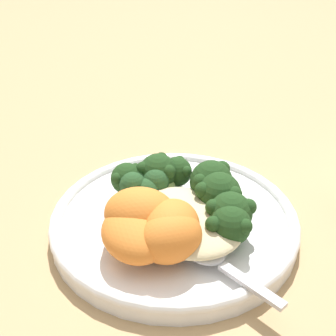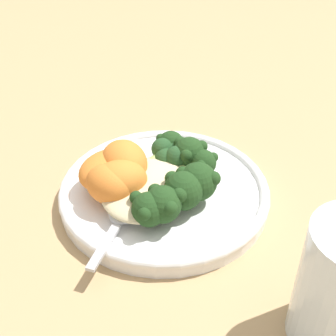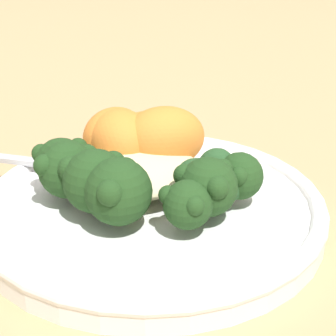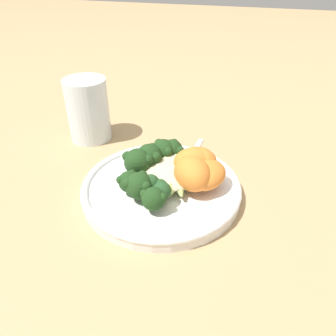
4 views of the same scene
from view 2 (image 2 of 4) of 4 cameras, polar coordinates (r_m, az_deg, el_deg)
The scene contains 16 objects.
ground_plane at distance 0.57m, azimuth -1.32°, elevation -2.36°, with size 4.00×4.00×0.00m, color tan.
plate at distance 0.54m, azimuth -0.45°, elevation -2.88°, with size 0.24×0.24×0.02m.
quinoa_mound at distance 0.51m, azimuth -3.18°, elevation -2.42°, with size 0.11×0.10×0.02m, color beige.
broccoli_stalk_0 at distance 0.49m, azimuth -2.52°, elevation -4.08°, with size 0.12×0.07×0.04m.
broccoli_stalk_1 at distance 0.49m, azimuth -1.05°, elevation -3.91°, with size 0.09×0.07×0.04m.
broccoli_stalk_2 at distance 0.50m, azimuth 1.26°, elevation -2.55°, with size 0.07×0.10×0.04m.
broccoli_stalk_3 at distance 0.51m, azimuth 2.74°, elevation -1.60°, with size 0.04×0.10×0.04m.
broccoli_stalk_4 at distance 0.54m, azimuth 2.86°, elevation 0.29°, with size 0.06×0.09×0.03m.
broccoli_stalk_5 at distance 0.55m, azimuth 1.90°, elevation 1.48°, with size 0.07×0.08×0.04m.
broccoli_stalk_6 at distance 0.56m, azimuth -0.64°, elevation 1.85°, with size 0.10×0.05×0.03m.
sweet_potato_chunk_0 at distance 0.51m, azimuth -5.93°, elevation -1.58°, with size 0.06×0.05×0.04m, color orange.
sweet_potato_chunk_1 at distance 0.53m, azimuth -5.37°, elevation 0.67°, with size 0.06×0.05×0.05m, color orange.
sweet_potato_chunk_2 at distance 0.53m, azimuth -7.40°, elevation -0.22°, with size 0.07×0.06×0.04m, color orange.
sweet_potato_chunk_3 at distance 0.50m, azimuth -7.09°, elevation -2.01°, with size 0.06×0.04×0.04m, color orange.
kale_tuft at distance 0.56m, azimuth 0.57°, elevation 1.69°, with size 0.05×0.05×0.03m.
spoon at distance 0.49m, azimuth -5.65°, elevation -5.77°, with size 0.11×0.03×0.01m.
Camera 2 is at (-0.42, -0.13, 0.36)m, focal length 50.00 mm.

